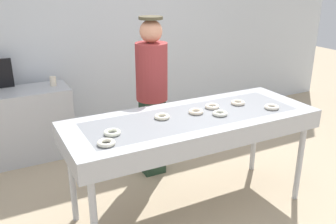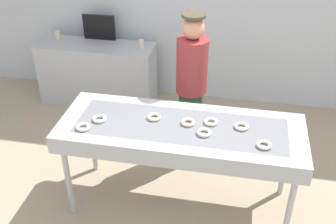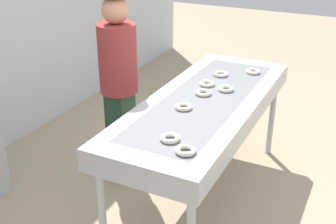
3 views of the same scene
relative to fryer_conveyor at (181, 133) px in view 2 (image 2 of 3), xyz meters
name	(u,v)px [view 2 (image 2 of 3)]	position (x,y,z in m)	size (l,w,h in m)	color
ground_plane	(179,202)	(0.00, 0.00, -0.86)	(16.00, 16.00, 0.00)	tan
fryer_conveyor	(181,133)	(0.00, 0.00, 0.00)	(2.24, 0.83, 0.95)	#B7BABF
sugar_donut_0	(154,117)	(-0.26, 0.07, 0.10)	(0.13, 0.13, 0.03)	white
sugar_donut_1	(99,119)	(-0.75, -0.06, 0.10)	(0.13, 0.13, 0.03)	white
sugar_donut_2	(241,126)	(0.54, 0.07, 0.10)	(0.13, 0.13, 0.03)	#F6E5CA
sugar_donut_3	(264,145)	(0.74, -0.18, 0.10)	(0.13, 0.13, 0.03)	white
sugar_donut_4	(211,122)	(0.26, 0.09, 0.10)	(0.13, 0.13, 0.03)	white
sugar_donut_5	(188,122)	(0.06, 0.04, 0.10)	(0.13, 0.13, 0.03)	#FBE7C7
sugar_donut_6	(204,133)	(0.22, -0.09, 0.10)	(0.13, 0.13, 0.03)	white
sugar_donut_7	(83,127)	(-0.85, -0.21, 0.10)	(0.13, 0.13, 0.03)	white
worker_baker	(191,82)	(-0.02, 0.80, 0.12)	(0.33, 0.33, 1.72)	#203928
prep_counter	(98,73)	(-1.48, 1.83, -0.44)	(1.59, 0.52, 0.86)	#B7BABF
paper_cup_0	(58,35)	(-2.06, 1.93, 0.05)	(0.07, 0.07, 0.11)	beige
paper_cup_1	(141,44)	(-0.84, 1.85, 0.05)	(0.07, 0.07, 0.11)	beige
menu_display	(99,27)	(-1.48, 2.04, 0.16)	(0.45, 0.04, 0.34)	black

